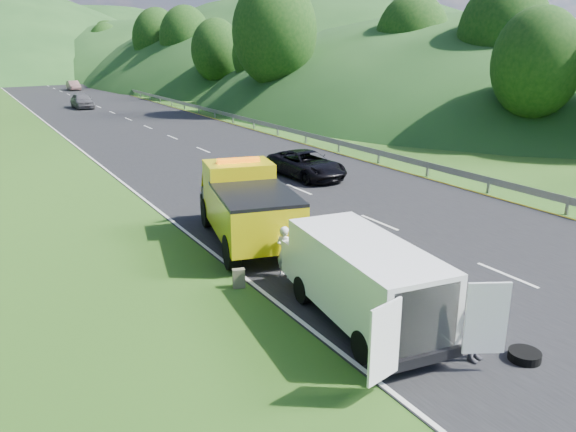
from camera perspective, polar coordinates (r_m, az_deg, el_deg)
ground at (r=17.45m, az=9.96°, el=-5.73°), size 320.00×320.00×0.00m
road_surface at (r=54.28m, az=-15.91°, el=9.44°), size 14.00×200.00×0.02m
guardrail at (r=68.25m, az=-12.69°, el=11.12°), size 0.06×140.00×1.52m
tree_line_right at (r=79.85m, az=-5.56°, el=12.28°), size 14.00×140.00×14.00m
hills_backdrop at (r=147.97m, az=-24.44°, el=13.10°), size 201.00×288.60×44.00m
tow_truck at (r=19.46m, az=-4.21°, el=1.14°), size 3.73×6.79×2.76m
white_van at (r=13.96m, az=7.47°, el=-6.17°), size 3.37×6.32×2.15m
woman at (r=16.92m, az=-0.32°, el=-6.20°), size 0.60×0.69×1.58m
child at (r=16.49m, az=5.42°, el=-6.92°), size 0.60×0.52×1.05m
worker at (r=13.43m, az=18.49°, el=-13.80°), size 1.24×0.89×1.73m
suitcase at (r=16.17m, az=-5.03°, el=-6.33°), size 0.39×0.29×0.56m
spare_tire at (r=13.82m, az=22.84°, el=-13.37°), size 0.71×0.71×0.20m
passing_suv at (r=29.29m, az=1.87°, el=3.92°), size 2.54×5.04×1.37m
dist_car_a at (r=65.02m, az=-20.12°, el=10.23°), size 1.88×4.68×1.60m
dist_car_b at (r=90.61m, az=-20.91°, el=11.83°), size 1.44×4.14×1.36m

